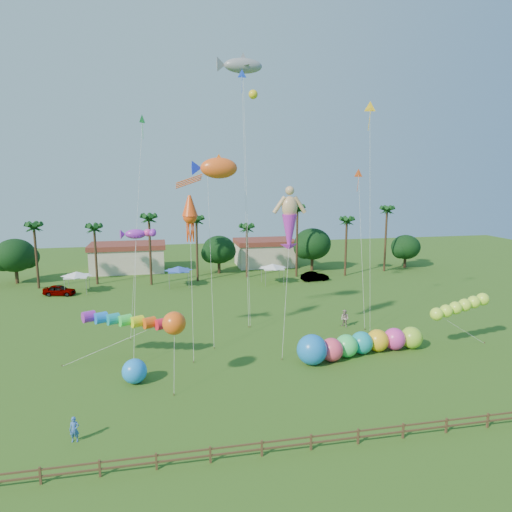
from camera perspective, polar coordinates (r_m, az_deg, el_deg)
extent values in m
plane|color=#285116|center=(34.67, 3.56, -17.73)|extent=(160.00, 160.00, 0.00)
cylinder|color=#3A2819|center=(72.72, -25.75, -0.21)|extent=(0.36, 0.36, 9.00)
cylinder|color=#3A2819|center=(72.21, -19.39, -0.05)|extent=(0.36, 0.36, 8.50)
cylinder|color=#3A2819|center=(69.48, -13.08, 0.51)|extent=(0.36, 0.36, 10.00)
cylinder|color=#3A2819|center=(70.68, -7.38, 0.64)|extent=(0.36, 0.36, 9.50)
cylinder|color=#3A2819|center=(72.81, -1.15, 0.40)|extent=(0.36, 0.36, 8.00)
cylinder|color=#3A2819|center=(73.51, 5.14, 1.63)|extent=(0.36, 0.36, 11.00)
cylinder|color=#3A2819|center=(75.45, 11.17, 0.93)|extent=(0.36, 0.36, 9.00)
cylinder|color=#3A2819|center=(80.54, 15.89, 1.84)|extent=(0.36, 0.36, 10.50)
sphere|color=#113814|center=(77.60, -27.92, 0.08)|extent=(5.88, 5.88, 5.88)
sphere|color=#113814|center=(76.10, -4.67, 0.81)|extent=(5.46, 5.46, 5.46)
sphere|color=#113814|center=(78.62, 7.07, 1.52)|extent=(6.30, 6.30, 6.30)
sphere|color=#113814|center=(84.89, 18.21, 1.08)|extent=(5.04, 5.04, 5.04)
cube|color=beige|center=(81.00, -15.68, -0.43)|extent=(12.00, 7.00, 4.00)
cube|color=beige|center=(82.84, 1.10, 0.16)|extent=(10.00, 7.00, 4.00)
pyramid|color=white|center=(67.93, -21.52, -2.08)|extent=(3.00, 3.00, 0.60)
pyramid|color=blue|center=(67.93, -9.67, -1.51)|extent=(3.00, 3.00, 0.60)
pyramid|color=white|center=(68.86, 2.08, -1.22)|extent=(3.00, 3.00, 0.60)
cube|color=brown|center=(29.05, -25.36, -23.57)|extent=(0.12, 0.12, 1.00)
cube|color=brown|center=(28.50, -18.95, -23.81)|extent=(0.12, 0.12, 1.00)
cube|color=brown|center=(28.27, -12.35, -23.79)|extent=(0.12, 0.12, 1.00)
cube|color=brown|center=(28.35, -5.73, -23.48)|extent=(0.12, 0.12, 1.00)
cube|color=brown|center=(28.75, 0.74, -22.90)|extent=(0.12, 0.12, 1.00)
cube|color=brown|center=(29.45, 6.90, -22.11)|extent=(0.12, 0.12, 1.00)
cube|color=brown|center=(30.43, 12.65, -21.14)|extent=(0.12, 0.12, 1.00)
cube|color=brown|center=(31.66, 17.92, -20.08)|extent=(0.12, 0.12, 1.00)
cube|color=brown|center=(33.12, 22.69, -18.96)|extent=(0.12, 0.12, 1.00)
cube|color=brown|center=(34.78, 26.98, -17.84)|extent=(0.12, 0.12, 1.00)
cube|color=brown|center=(29.26, 6.91, -21.53)|extent=(36.00, 0.08, 0.10)
cube|color=brown|center=(29.48, 6.90, -22.19)|extent=(36.00, 0.08, 0.10)
imported|color=#4C4C54|center=(68.01, -23.37, -3.94)|extent=(4.48, 2.59, 1.43)
imported|color=#4C4C54|center=(71.60, 7.36, -2.54)|extent=(4.39, 1.88, 1.41)
imported|color=#3462B8|center=(31.86, -21.76, -19.50)|extent=(0.62, 0.44, 1.61)
imported|color=gray|center=(50.53, 11.04, -7.68)|extent=(1.09, 1.16, 1.89)
sphere|color=#FF4367|center=(41.49, 9.42, -11.47)|extent=(2.07, 2.07, 2.07)
sphere|color=#36E764|center=(42.58, 11.24, -10.96)|extent=(2.07, 2.07, 2.07)
sphere|color=teal|center=(43.62, 13.06, -10.51)|extent=(2.07, 2.07, 2.07)
sphere|color=yellow|center=(44.53, 14.95, -10.16)|extent=(2.07, 2.07, 2.07)
sphere|color=#EB37A6|center=(45.36, 16.91, -9.88)|extent=(2.07, 2.07, 2.07)
sphere|color=#9DD930|center=(46.19, 18.86, -9.63)|extent=(2.07, 2.07, 2.07)
sphere|color=blue|center=(40.46, 7.01, -11.54)|extent=(3.05, 3.05, 2.64)
sphere|color=#1B86FB|center=(38.18, -14.95, -13.73)|extent=(1.95, 1.95, 1.95)
cylinder|color=red|center=(41.22, -14.28, -8.39)|extent=(7.23, 3.01, 0.98)
cylinder|color=silver|center=(42.12, -17.52, -10.56)|extent=(8.49, 0.37, 3.36)
cylinder|color=brown|center=(43.50, -23.08, -12.48)|extent=(0.08, 0.08, 0.16)
ellipsoid|color=#C0FA37|center=(46.02, 21.66, -6.76)|extent=(6.63, 3.18, 1.44)
cylinder|color=silver|center=(48.18, 24.26, -8.33)|extent=(5.62, 0.29, 3.44)
cylinder|color=brown|center=(50.43, 26.65, -9.66)|extent=(0.08, 0.08, 0.16)
sphere|color=#FF5C14|center=(35.37, -10.20, -8.27)|extent=(1.95, 1.95, 1.78)
cylinder|color=silver|center=(35.58, -10.21, -12.56)|extent=(0.24, 1.47, 5.14)
cylinder|color=brown|center=(35.95, -10.22, -16.67)|extent=(0.08, 0.08, 0.16)
cylinder|color=silver|center=(42.05, 3.74, -4.13)|extent=(1.88, 4.63, 11.76)
cylinder|color=brown|center=(41.54, 3.26, -12.74)|extent=(0.08, 0.08, 0.16)
ellipsoid|color=#F95A1B|center=(46.05, -4.65, 10.90)|extent=(5.78, 3.01, 2.30)
cylinder|color=silver|center=(44.27, -4.95, -0.04)|extent=(1.33, 4.80, 16.89)
cylinder|color=brown|center=(44.16, -5.25, -11.35)|extent=(0.08, 0.08, 0.16)
ellipsoid|color=gray|center=(53.60, -1.62, 22.67)|extent=(5.98, 3.73, 2.01)
cylinder|color=silver|center=(49.75, -1.17, 7.48)|extent=(0.31, 5.22, 27.90)
cylinder|color=brown|center=(49.78, -0.72, -8.81)|extent=(0.08, 0.08, 0.16)
cone|color=#EF4913|center=(42.51, -8.25, 4.87)|extent=(1.90, 1.90, 4.13)
cylinder|color=silver|center=(41.39, -8.03, -3.98)|extent=(0.28, 4.35, 12.41)
cylinder|color=brown|center=(41.26, -7.79, -12.98)|extent=(0.08, 0.08, 0.16)
ellipsoid|color=purple|center=(42.84, -14.81, 2.68)|extent=(3.60, 2.66, 1.25)
cylinder|color=silver|center=(41.71, -14.93, -5.16)|extent=(0.47, 4.45, 10.93)
cylinder|color=brown|center=(41.36, -15.06, -13.18)|extent=(0.08, 0.08, 0.16)
cone|color=#F9541B|center=(52.28, 12.68, 9.96)|extent=(1.19, 0.32, 1.18)
cylinder|color=silver|center=(50.62, 13.06, 0.68)|extent=(0.75, 4.73, 16.32)
cylinder|color=brown|center=(50.34, 13.45, -8.88)|extent=(0.08, 0.08, 0.16)
cone|color=yellow|center=(50.98, 14.06, 17.52)|extent=(1.40, 0.65, 1.37)
cylinder|color=silver|center=(48.95, 14.06, 4.31)|extent=(0.68, 3.62, 23.06)
cylinder|color=brown|center=(49.64, 14.07, -9.18)|extent=(0.08, 0.08, 0.16)
cone|color=green|center=(49.39, -14.03, 16.18)|extent=(0.85, 1.05, 1.12)
cylinder|color=silver|center=(47.31, -14.71, 3.26)|extent=(1.93, 4.24, 21.70)
cylinder|color=brown|center=(47.74, -15.41, -10.02)|extent=(0.08, 0.08, 0.16)
cone|color=blue|center=(52.45, -1.76, 21.70)|extent=(1.13, 0.27, 1.12)
cylinder|color=silver|center=(49.29, -1.33, 6.81)|extent=(0.20, 4.33, 26.78)
cylinder|color=brown|center=(49.74, -0.91, -8.83)|extent=(0.08, 0.08, 0.16)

